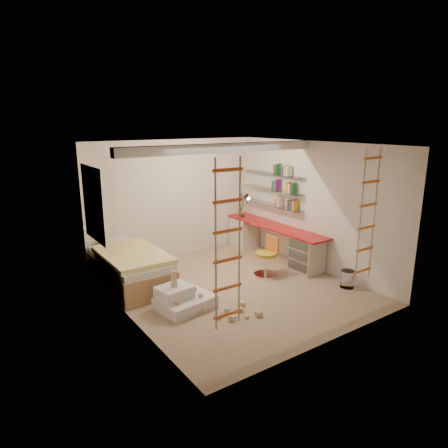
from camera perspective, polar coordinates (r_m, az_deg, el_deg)
floor at (r=7.44m, az=1.32°, el=-9.09°), size 4.50×4.50×0.00m
ceiling_beam at (r=7.08m, az=0.00°, el=10.80°), size 4.00×0.18×0.16m
window_frame at (r=7.45m, az=-18.04°, el=2.74°), size 0.06×1.15×1.35m
window_blind at (r=7.46m, az=-17.74°, el=2.78°), size 0.02×1.00×1.20m
rope_ladder_left at (r=4.83m, az=0.55°, el=-3.09°), size 0.41×0.04×2.13m
rope_ladder_right at (r=6.70m, az=19.82°, el=1.04°), size 0.41×0.04×2.13m
waste_bin at (r=7.74m, az=17.22°, el=-7.52°), size 0.26×0.26×0.32m
desk at (r=8.95m, az=7.06°, el=-2.33°), size 0.56×2.80×0.75m
shelves at (r=8.99m, az=6.88°, el=4.94°), size 0.25×1.80×0.71m
bed at (r=7.67m, az=-13.21°, el=-6.08°), size 1.02×2.00×0.69m
task_lamp at (r=9.46m, az=3.14°, el=3.26°), size 0.14×0.36×0.57m
swivel_chair at (r=7.92m, az=6.13°, el=-5.40°), size 0.51×0.51×0.79m
play_platform at (r=6.66m, az=-5.98°, el=-10.68°), size 0.96×0.79×0.39m
toy_blocks at (r=6.48m, az=-1.98°, el=-11.06°), size 1.11×1.10×0.66m
books at (r=8.98m, az=6.90°, el=5.61°), size 0.14×0.70×0.92m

